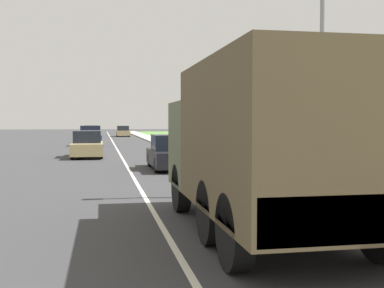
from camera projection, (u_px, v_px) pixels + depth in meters
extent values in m
plane|color=#38383A|center=(117.00, 150.00, 35.42)|extent=(180.00, 180.00, 0.00)
cube|color=silver|center=(117.00, 150.00, 35.42)|extent=(0.12, 120.00, 0.00)
cube|color=#ADAAA3|center=(177.00, 148.00, 36.26)|extent=(1.80, 120.00, 0.12)
cube|color=#56843D|center=(234.00, 148.00, 37.08)|extent=(7.00, 120.00, 0.02)
cube|color=#545B3D|center=(227.00, 144.00, 11.41)|extent=(2.57, 1.91, 1.96)
cube|color=brown|center=(280.00, 136.00, 8.05)|extent=(2.57, 4.90, 2.54)
cube|color=#545B3D|center=(353.00, 219.00, 5.74)|extent=(2.44, 0.10, 0.60)
cube|color=red|center=(277.00, 205.00, 5.53)|extent=(0.12, 0.06, 0.12)
cylinder|color=black|center=(181.00, 188.00, 11.15)|extent=(0.30, 1.10, 1.10)
cylinder|color=black|center=(274.00, 185.00, 11.57)|extent=(0.30, 1.10, 1.10)
cylinder|color=black|center=(234.00, 232.00, 6.70)|extent=(0.30, 1.10, 1.10)
cylinder|color=black|center=(382.00, 226.00, 7.12)|extent=(0.30, 1.10, 1.10)
cylinder|color=black|center=(211.00, 212.00, 8.14)|extent=(0.30, 1.10, 1.10)
cylinder|color=black|center=(335.00, 208.00, 8.57)|extent=(0.30, 1.10, 1.10)
cube|color=black|center=(171.00, 158.00, 20.94)|extent=(1.72, 4.28, 0.65)
cube|color=black|center=(170.00, 142.00, 21.00)|extent=(1.51, 1.92, 0.68)
cylinder|color=black|center=(150.00, 160.00, 22.15)|extent=(0.20, 0.64, 0.64)
cylinder|color=black|center=(182.00, 159.00, 22.44)|extent=(0.20, 0.64, 0.64)
cylinder|color=black|center=(157.00, 165.00, 19.47)|extent=(0.20, 0.64, 0.64)
cylinder|color=black|center=(194.00, 164.00, 19.75)|extent=(0.20, 0.64, 0.64)
cube|color=tan|center=(87.00, 148.00, 27.87)|extent=(1.75, 4.53, 0.67)
cube|color=black|center=(87.00, 137.00, 27.92)|extent=(1.54, 2.04, 0.69)
cylinder|color=black|center=(75.00, 150.00, 29.15)|extent=(0.20, 0.64, 0.64)
cylinder|color=black|center=(101.00, 150.00, 29.44)|extent=(0.20, 0.64, 0.64)
cylinder|color=black|center=(72.00, 154.00, 26.31)|extent=(0.20, 0.64, 0.64)
cylinder|color=black|center=(101.00, 153.00, 26.60)|extent=(0.20, 0.64, 0.64)
cube|color=navy|center=(91.00, 139.00, 40.61)|extent=(1.86, 4.23, 0.77)
cube|color=black|center=(91.00, 130.00, 40.66)|extent=(1.63, 1.90, 0.77)
cylinder|color=black|center=(81.00, 142.00, 41.79)|extent=(0.20, 0.64, 0.64)
cylinder|color=black|center=(101.00, 141.00, 42.10)|extent=(0.20, 0.64, 0.64)
cylinder|color=black|center=(80.00, 143.00, 39.14)|extent=(0.20, 0.64, 0.64)
cylinder|color=black|center=(101.00, 143.00, 39.45)|extent=(0.20, 0.64, 0.64)
cube|color=tan|center=(92.00, 135.00, 53.22)|extent=(1.78, 4.07, 0.72)
cube|color=black|center=(92.00, 129.00, 53.27)|extent=(1.56, 1.83, 0.73)
cylinder|color=black|center=(85.00, 137.00, 54.36)|extent=(0.20, 0.64, 0.64)
cylinder|color=black|center=(99.00, 137.00, 54.66)|extent=(0.20, 0.64, 0.64)
cylinder|color=black|center=(84.00, 138.00, 51.81)|extent=(0.20, 0.64, 0.64)
cylinder|color=black|center=(99.00, 137.00, 52.11)|extent=(0.20, 0.64, 0.64)
cube|color=tan|center=(123.00, 133.00, 65.29)|extent=(1.75, 4.46, 0.62)
cube|color=black|center=(123.00, 128.00, 65.35)|extent=(1.54, 2.01, 0.66)
cylinder|color=black|center=(117.00, 134.00, 66.55)|extent=(0.20, 0.64, 0.64)
cylinder|color=black|center=(128.00, 134.00, 66.84)|extent=(0.20, 0.64, 0.64)
cylinder|color=black|center=(118.00, 134.00, 63.75)|extent=(0.20, 0.64, 0.64)
cylinder|color=black|center=(129.00, 134.00, 64.04)|extent=(0.20, 0.64, 0.64)
cube|color=black|center=(379.00, 163.00, 16.53)|extent=(2.10, 5.02, 0.85)
cube|color=black|center=(357.00, 138.00, 17.92)|extent=(1.93, 2.11, 0.76)
cylinder|color=black|center=(331.00, 166.00, 17.99)|extent=(0.24, 0.76, 0.76)
cylinder|color=black|center=(376.00, 166.00, 18.34)|extent=(0.24, 0.76, 0.76)
cylinder|color=black|center=(382.00, 176.00, 14.74)|extent=(0.24, 0.76, 0.76)
cylinder|color=gray|center=(322.00, 65.00, 13.06)|extent=(0.14, 0.14, 7.00)
cube|color=#3D7042|center=(360.00, 181.00, 13.92)|extent=(0.55, 0.45, 0.70)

